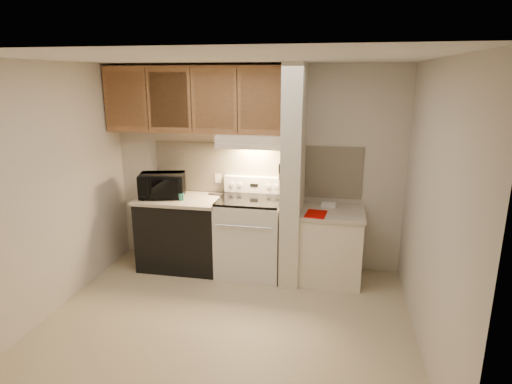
# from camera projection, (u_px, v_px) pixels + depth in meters

# --- Properties ---
(floor) EXTENTS (3.60, 3.60, 0.00)m
(floor) POSITION_uv_depth(u_px,v_px,m) (227.00, 322.00, 4.23)
(floor) COLOR #C0B08E
(floor) RESTS_ON ground
(ceiling) EXTENTS (3.60, 3.60, 0.00)m
(ceiling) POSITION_uv_depth(u_px,v_px,m) (221.00, 58.00, 3.57)
(ceiling) COLOR white
(ceiling) RESTS_ON wall_back
(wall_back) EXTENTS (3.60, 2.50, 0.02)m
(wall_back) POSITION_uv_depth(u_px,v_px,m) (256.00, 168.00, 5.32)
(wall_back) COLOR beige
(wall_back) RESTS_ON floor
(wall_left) EXTENTS (0.02, 3.00, 2.50)m
(wall_left) POSITION_uv_depth(u_px,v_px,m) (48.00, 191.00, 4.23)
(wall_left) COLOR beige
(wall_left) RESTS_ON floor
(wall_right) EXTENTS (0.02, 3.00, 2.50)m
(wall_right) POSITION_uv_depth(u_px,v_px,m) (432.00, 213.00, 3.57)
(wall_right) COLOR beige
(wall_right) RESTS_ON floor
(backsplash) EXTENTS (2.60, 0.02, 0.63)m
(backsplash) POSITION_uv_depth(u_px,v_px,m) (255.00, 169.00, 5.31)
(backsplash) COLOR beige
(backsplash) RESTS_ON wall_back
(range_body) EXTENTS (0.76, 0.65, 0.92)m
(range_body) POSITION_uv_depth(u_px,v_px,m) (250.00, 237.00, 5.20)
(range_body) COLOR silver
(range_body) RESTS_ON floor
(oven_window) EXTENTS (0.50, 0.01, 0.30)m
(oven_window) POSITION_uv_depth(u_px,v_px,m) (244.00, 244.00, 4.89)
(oven_window) COLOR black
(oven_window) RESTS_ON range_body
(oven_handle) EXTENTS (0.65, 0.02, 0.02)m
(oven_handle) POSITION_uv_depth(u_px,v_px,m) (244.00, 227.00, 4.79)
(oven_handle) COLOR silver
(oven_handle) RESTS_ON range_body
(cooktop) EXTENTS (0.74, 0.64, 0.03)m
(cooktop) POSITION_uv_depth(u_px,v_px,m) (250.00, 200.00, 5.07)
(cooktop) COLOR black
(cooktop) RESTS_ON range_body
(range_backguard) EXTENTS (0.76, 0.08, 0.20)m
(range_backguard) POSITION_uv_depth(u_px,v_px,m) (255.00, 184.00, 5.31)
(range_backguard) COLOR silver
(range_backguard) RESTS_ON range_body
(range_display) EXTENTS (0.10, 0.01, 0.04)m
(range_display) POSITION_uv_depth(u_px,v_px,m) (254.00, 185.00, 5.27)
(range_display) COLOR black
(range_display) RESTS_ON range_backguard
(range_knob_left_outer) EXTENTS (0.05, 0.02, 0.05)m
(range_knob_left_outer) POSITION_uv_depth(u_px,v_px,m) (232.00, 184.00, 5.32)
(range_knob_left_outer) COLOR silver
(range_knob_left_outer) RESTS_ON range_backguard
(range_knob_left_inner) EXTENTS (0.05, 0.02, 0.05)m
(range_knob_left_inner) POSITION_uv_depth(u_px,v_px,m) (240.00, 185.00, 5.30)
(range_knob_left_inner) COLOR silver
(range_knob_left_inner) RESTS_ON range_backguard
(range_knob_right_inner) EXTENTS (0.05, 0.02, 0.05)m
(range_knob_right_inner) POSITION_uv_depth(u_px,v_px,m) (268.00, 186.00, 5.24)
(range_knob_right_inner) COLOR silver
(range_knob_right_inner) RESTS_ON range_backguard
(range_knob_right_outer) EXTENTS (0.05, 0.02, 0.05)m
(range_knob_right_outer) POSITION_uv_depth(u_px,v_px,m) (276.00, 186.00, 5.22)
(range_knob_right_outer) COLOR silver
(range_knob_right_outer) RESTS_ON range_backguard
(dishwasher_front) EXTENTS (1.00, 0.63, 0.87)m
(dishwasher_front) POSITION_uv_depth(u_px,v_px,m) (182.00, 234.00, 5.38)
(dishwasher_front) COLOR black
(dishwasher_front) RESTS_ON floor
(left_countertop) EXTENTS (1.04, 0.67, 0.04)m
(left_countertop) POSITION_uv_depth(u_px,v_px,m) (180.00, 199.00, 5.26)
(left_countertop) COLOR beige
(left_countertop) RESTS_ON dishwasher_front
(spoon_rest) EXTENTS (0.21, 0.10, 0.01)m
(spoon_rest) POSITION_uv_depth(u_px,v_px,m) (216.00, 194.00, 5.37)
(spoon_rest) COLOR black
(spoon_rest) RESTS_ON left_countertop
(teal_jar) EXTENTS (0.08, 0.08, 0.09)m
(teal_jar) POSITION_uv_depth(u_px,v_px,m) (181.00, 196.00, 5.14)
(teal_jar) COLOR #1F6357
(teal_jar) RESTS_ON left_countertop
(outlet) EXTENTS (0.08, 0.01, 0.12)m
(outlet) POSITION_uv_depth(u_px,v_px,m) (218.00, 178.00, 5.42)
(outlet) COLOR silver
(outlet) RESTS_ON backsplash
(microwave) EXTENTS (0.61, 0.48, 0.30)m
(microwave) POSITION_uv_depth(u_px,v_px,m) (162.00, 185.00, 5.24)
(microwave) COLOR black
(microwave) RESTS_ON left_countertop
(partition_pillar) EXTENTS (0.22, 0.70, 2.50)m
(partition_pillar) POSITION_uv_depth(u_px,v_px,m) (293.00, 176.00, 4.89)
(partition_pillar) COLOR beige
(partition_pillar) RESTS_ON floor
(pillar_trim) EXTENTS (0.01, 0.70, 0.04)m
(pillar_trim) POSITION_uv_depth(u_px,v_px,m) (283.00, 171.00, 4.90)
(pillar_trim) COLOR #94643C
(pillar_trim) RESTS_ON partition_pillar
(knife_strip) EXTENTS (0.02, 0.42, 0.04)m
(knife_strip) POSITION_uv_depth(u_px,v_px,m) (282.00, 170.00, 4.85)
(knife_strip) COLOR black
(knife_strip) RESTS_ON partition_pillar
(knife_blade_a) EXTENTS (0.01, 0.03, 0.16)m
(knife_blade_a) POSITION_uv_depth(u_px,v_px,m) (279.00, 182.00, 4.71)
(knife_blade_a) COLOR silver
(knife_blade_a) RESTS_ON knife_strip
(knife_handle_a) EXTENTS (0.02, 0.02, 0.10)m
(knife_handle_a) POSITION_uv_depth(u_px,v_px,m) (279.00, 169.00, 4.69)
(knife_handle_a) COLOR black
(knife_handle_a) RESTS_ON knife_strip
(knife_blade_b) EXTENTS (0.01, 0.04, 0.18)m
(knife_blade_b) POSITION_uv_depth(u_px,v_px,m) (280.00, 181.00, 4.79)
(knife_blade_b) COLOR silver
(knife_blade_b) RESTS_ON knife_strip
(knife_handle_b) EXTENTS (0.02, 0.02, 0.10)m
(knife_handle_b) POSITION_uv_depth(u_px,v_px,m) (280.00, 167.00, 4.77)
(knife_handle_b) COLOR black
(knife_handle_b) RESTS_ON knife_strip
(knife_blade_c) EXTENTS (0.01, 0.04, 0.20)m
(knife_blade_c) POSITION_uv_depth(u_px,v_px,m) (281.00, 180.00, 4.89)
(knife_blade_c) COLOR silver
(knife_blade_c) RESTS_ON knife_strip
(knife_handle_c) EXTENTS (0.02, 0.02, 0.10)m
(knife_handle_c) POSITION_uv_depth(u_px,v_px,m) (281.00, 166.00, 4.84)
(knife_handle_c) COLOR black
(knife_handle_c) RESTS_ON knife_strip
(knife_blade_d) EXTENTS (0.01, 0.04, 0.16)m
(knife_blade_d) POSITION_uv_depth(u_px,v_px,m) (282.00, 177.00, 4.95)
(knife_blade_d) COLOR silver
(knife_blade_d) RESTS_ON knife_strip
(knife_handle_d) EXTENTS (0.02, 0.02, 0.10)m
(knife_handle_d) POSITION_uv_depth(u_px,v_px,m) (282.00, 164.00, 4.92)
(knife_handle_d) COLOR black
(knife_handle_d) RESTS_ON knife_strip
(knife_blade_e) EXTENTS (0.01, 0.04, 0.18)m
(knife_blade_e) POSITION_uv_depth(u_px,v_px,m) (283.00, 177.00, 5.02)
(knife_blade_e) COLOR silver
(knife_blade_e) RESTS_ON knife_strip
(knife_handle_e) EXTENTS (0.02, 0.02, 0.10)m
(knife_handle_e) POSITION_uv_depth(u_px,v_px,m) (283.00, 163.00, 4.98)
(knife_handle_e) COLOR black
(knife_handle_e) RESTS_ON knife_strip
(oven_mitt) EXTENTS (0.03, 0.10, 0.24)m
(oven_mitt) POSITION_uv_depth(u_px,v_px,m) (284.00, 178.00, 5.10)
(oven_mitt) COLOR slate
(oven_mitt) RESTS_ON partition_pillar
(right_cab_base) EXTENTS (0.70, 0.60, 0.81)m
(right_cab_base) POSITION_uv_depth(u_px,v_px,m) (331.00, 247.00, 5.03)
(right_cab_base) COLOR silver
(right_cab_base) RESTS_ON floor
(right_countertop) EXTENTS (0.74, 0.64, 0.04)m
(right_countertop) POSITION_uv_depth(u_px,v_px,m) (332.00, 213.00, 4.92)
(right_countertop) COLOR beige
(right_countertop) RESTS_ON right_cab_base
(red_folder) EXTENTS (0.25, 0.32, 0.01)m
(red_folder) POSITION_uv_depth(u_px,v_px,m) (316.00, 214.00, 4.80)
(red_folder) COLOR #B70701
(red_folder) RESTS_ON right_countertop
(white_box) EXTENTS (0.17, 0.12, 0.04)m
(white_box) POSITION_uv_depth(u_px,v_px,m) (329.00, 205.00, 5.09)
(white_box) COLOR white
(white_box) RESTS_ON right_countertop
(range_hood) EXTENTS (0.78, 0.44, 0.15)m
(range_hood) POSITION_uv_depth(u_px,v_px,m) (252.00, 140.00, 5.01)
(range_hood) COLOR silver
(range_hood) RESTS_ON upper_cabinets
(hood_lip) EXTENTS (0.78, 0.04, 0.06)m
(hood_lip) POSITION_uv_depth(u_px,v_px,m) (248.00, 147.00, 4.83)
(hood_lip) COLOR silver
(hood_lip) RESTS_ON range_hood
(upper_cabinets) EXTENTS (2.18, 0.33, 0.77)m
(upper_cabinets) POSITION_uv_depth(u_px,v_px,m) (196.00, 100.00, 5.06)
(upper_cabinets) COLOR #94643C
(upper_cabinets) RESTS_ON wall_back
(cab_door_a) EXTENTS (0.46, 0.01, 0.63)m
(cab_door_a) POSITION_uv_depth(u_px,v_px,m) (125.00, 100.00, 5.06)
(cab_door_a) COLOR #94643C
(cab_door_a) RESTS_ON upper_cabinets
(cab_gap_a) EXTENTS (0.01, 0.01, 0.73)m
(cab_gap_a) POSITION_uv_depth(u_px,v_px,m) (147.00, 100.00, 5.01)
(cab_gap_a) COLOR black
(cab_gap_a) RESTS_ON upper_cabinets
(cab_door_b) EXTENTS (0.46, 0.01, 0.63)m
(cab_door_b) POSITION_uv_depth(u_px,v_px,m) (169.00, 100.00, 4.96)
(cab_door_b) COLOR #94643C
(cab_door_b) RESTS_ON upper_cabinets
(cab_gap_b) EXTENTS (0.01, 0.01, 0.73)m
(cab_gap_b) POSITION_uv_depth(u_px,v_px,m) (191.00, 100.00, 4.91)
(cab_gap_b) COLOR black
(cab_gap_b) RESTS_ON upper_cabinets
(cab_door_c) EXTENTS (0.46, 0.01, 0.63)m
(cab_door_c) POSITION_uv_depth(u_px,v_px,m) (214.00, 100.00, 4.86)
(cab_door_c) COLOR #94643C
(cab_door_c) RESTS_ON upper_cabinets
(cab_gap_c) EXTENTS (0.01, 0.01, 0.73)m
(cab_gap_c) POSITION_uv_depth(u_px,v_px,m) (237.00, 101.00, 4.81)
(cab_gap_c) COLOR black
(cab_gap_c) RESTS_ON upper_cabinets
(cab_door_d) EXTENTS (0.46, 0.01, 0.63)m
(cab_door_d) POSITION_uv_depth(u_px,v_px,m) (261.00, 101.00, 4.76)
(cab_door_d) COLOR #94643C
(cab_door_d) RESTS_ON upper_cabinets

